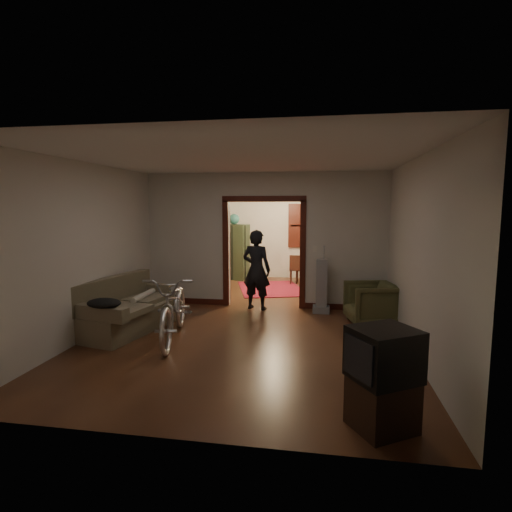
% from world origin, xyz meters
% --- Properties ---
extents(floor, '(5.00, 8.50, 0.01)m').
position_xyz_m(floor, '(0.00, 0.00, 0.00)').
color(floor, '#3C1F13').
rests_on(floor, ground).
extents(ceiling, '(5.00, 8.50, 0.01)m').
position_xyz_m(ceiling, '(0.00, 0.00, 2.80)').
color(ceiling, white).
rests_on(ceiling, floor).
extents(wall_back, '(5.00, 0.02, 2.80)m').
position_xyz_m(wall_back, '(0.00, 4.25, 1.40)').
color(wall_back, beige).
rests_on(wall_back, floor).
extents(wall_left, '(0.02, 8.50, 2.80)m').
position_xyz_m(wall_left, '(-2.50, 0.00, 1.40)').
color(wall_left, beige).
rests_on(wall_left, floor).
extents(wall_right, '(0.02, 8.50, 2.80)m').
position_xyz_m(wall_right, '(2.50, 0.00, 1.40)').
color(wall_right, beige).
rests_on(wall_right, floor).
extents(partition_wall, '(5.00, 0.14, 2.80)m').
position_xyz_m(partition_wall, '(0.00, 0.75, 1.40)').
color(partition_wall, beige).
rests_on(partition_wall, floor).
extents(door_casing, '(1.74, 0.20, 2.32)m').
position_xyz_m(door_casing, '(0.00, 0.75, 1.10)').
color(door_casing, '#3C140D').
rests_on(door_casing, floor).
extents(far_window, '(0.98, 0.06, 1.28)m').
position_xyz_m(far_window, '(0.70, 4.21, 1.55)').
color(far_window, black).
rests_on(far_window, wall_back).
extents(chandelier, '(0.24, 0.24, 0.24)m').
position_xyz_m(chandelier, '(0.00, 2.50, 2.35)').
color(chandelier, '#FFE0A5').
rests_on(chandelier, ceiling).
extents(light_switch, '(0.08, 0.01, 0.12)m').
position_xyz_m(light_switch, '(1.05, 0.68, 1.25)').
color(light_switch, silver).
rests_on(light_switch, partition_wall).
extents(sofa, '(1.28, 2.10, 0.90)m').
position_xyz_m(sofa, '(-2.03, -1.23, 0.45)').
color(sofa, brown).
rests_on(sofa, floor).
extents(rolled_paper, '(0.10, 0.81, 0.10)m').
position_xyz_m(rolled_paper, '(-1.93, -0.93, 0.53)').
color(rolled_paper, beige).
rests_on(rolled_paper, sofa).
extents(jacket, '(0.51, 0.38, 0.15)m').
position_xyz_m(jacket, '(-1.98, -2.14, 0.68)').
color(jacket, black).
rests_on(jacket, sofa).
extents(bicycle, '(1.11, 2.14, 1.07)m').
position_xyz_m(bicycle, '(-1.09, -1.62, 0.54)').
color(bicycle, silver).
rests_on(bicycle, floor).
extents(armchair, '(0.98, 0.96, 0.76)m').
position_xyz_m(armchair, '(2.08, -0.24, 0.38)').
color(armchair, '#4A4B2A').
rests_on(armchair, floor).
extents(tv_stand, '(0.71, 0.69, 0.49)m').
position_xyz_m(tv_stand, '(1.79, -3.75, 0.24)').
color(tv_stand, black).
rests_on(tv_stand, floor).
extents(crt_tv, '(0.75, 0.73, 0.49)m').
position_xyz_m(crt_tv, '(1.79, -3.75, 0.73)').
color(crt_tv, black).
rests_on(crt_tv, tv_stand).
extents(vacuum, '(0.36, 0.30, 1.08)m').
position_xyz_m(vacuum, '(1.20, 0.40, 0.54)').
color(vacuum, gray).
rests_on(vacuum, floor).
extents(person, '(0.67, 0.52, 1.64)m').
position_xyz_m(person, '(-0.12, 0.47, 0.82)').
color(person, black).
rests_on(person, floor).
extents(oriental_rug, '(2.03, 2.35, 0.02)m').
position_xyz_m(oriental_rug, '(-0.09, 2.51, 0.01)').
color(oriental_rug, maroon).
rests_on(oriental_rug, floor).
extents(locker, '(0.89, 0.66, 1.59)m').
position_xyz_m(locker, '(-1.31, 3.75, 0.80)').
color(locker, '#26331F').
rests_on(locker, floor).
extents(globe, '(0.30, 0.30, 0.30)m').
position_xyz_m(globe, '(-1.31, 3.75, 1.94)').
color(globe, '#1E5972').
rests_on(globe, locker).
extents(desk, '(0.99, 0.69, 0.67)m').
position_xyz_m(desk, '(0.94, 3.50, 0.33)').
color(desk, black).
rests_on(desk, floor).
extents(desk_chair, '(0.44, 0.44, 0.80)m').
position_xyz_m(desk_chair, '(0.52, 3.32, 0.40)').
color(desk_chair, black).
rests_on(desk_chair, floor).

